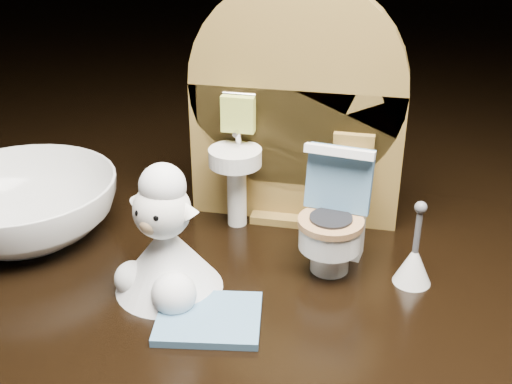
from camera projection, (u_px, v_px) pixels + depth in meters
backdrop_panel at (294, 119)px, 0.39m from camera, size 0.13×0.05×0.15m
toy_toilet at (334, 223)px, 0.35m from camera, size 0.04×0.05×0.07m
bath_mat at (209, 318)px, 0.32m from camera, size 0.06×0.05×0.00m
toilet_brush at (414, 262)px, 0.34m from camera, size 0.02×0.02×0.05m
plush_lamb at (165, 248)px, 0.33m from camera, size 0.06×0.06×0.07m
ceramic_bowl at (23, 207)px, 0.39m from camera, size 0.15×0.15×0.04m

